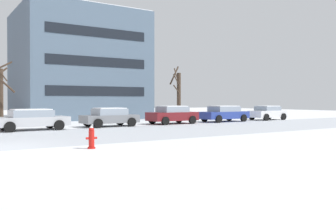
{
  "coord_description": "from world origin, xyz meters",
  "views": [
    {
      "loc": [
        -2.18,
        -15.58,
        1.88
      ],
      "look_at": [
        11.18,
        5.07,
        1.56
      ],
      "focal_mm": 38.91,
      "sensor_mm": 36.0,
      "label": 1
    }
  ],
  "objects_px": {
    "parked_car_gray": "(110,117)",
    "parked_car_white": "(268,113)",
    "parked_car_maroon": "(172,115)",
    "parked_car_blue": "(224,113)",
    "fire_hydrant": "(91,137)",
    "parked_car_silver": "(31,119)"
  },
  "relations": [
    {
      "from": "parked_car_gray",
      "to": "parked_car_blue",
      "type": "bearing_deg",
      "value": 0.17
    },
    {
      "from": "parked_car_maroon",
      "to": "parked_car_white",
      "type": "relative_size",
      "value": 1.06
    },
    {
      "from": "parked_car_gray",
      "to": "parked_car_blue",
      "type": "xyz_separation_m",
      "value": [
        10.9,
        0.03,
        0.03
      ]
    },
    {
      "from": "parked_car_blue",
      "to": "parked_car_white",
      "type": "relative_size",
      "value": 1.19
    },
    {
      "from": "fire_hydrant",
      "to": "parked_car_white",
      "type": "bearing_deg",
      "value": 25.95
    },
    {
      "from": "parked_car_maroon",
      "to": "parked_car_blue",
      "type": "height_order",
      "value": "parked_car_maroon"
    },
    {
      "from": "parked_car_gray",
      "to": "parked_car_blue",
      "type": "distance_m",
      "value": 10.9
    },
    {
      "from": "parked_car_gray",
      "to": "parked_car_white",
      "type": "bearing_deg",
      "value": -0.2
    },
    {
      "from": "parked_car_gray",
      "to": "parked_car_maroon",
      "type": "distance_m",
      "value": 5.45
    },
    {
      "from": "parked_car_maroon",
      "to": "parked_car_white",
      "type": "height_order",
      "value": "parked_car_maroon"
    },
    {
      "from": "fire_hydrant",
      "to": "parked_car_white",
      "type": "distance_m",
      "value": 24.25
    },
    {
      "from": "parked_car_gray",
      "to": "parked_car_white",
      "type": "distance_m",
      "value": 16.34
    },
    {
      "from": "parked_car_silver",
      "to": "parked_car_blue",
      "type": "bearing_deg",
      "value": 1.02
    },
    {
      "from": "parked_car_blue",
      "to": "parked_car_silver",
      "type": "bearing_deg",
      "value": -178.98
    },
    {
      "from": "parked_car_maroon",
      "to": "parked_car_blue",
      "type": "bearing_deg",
      "value": -0.38
    },
    {
      "from": "parked_car_maroon",
      "to": "parked_car_white",
      "type": "distance_m",
      "value": 10.9
    },
    {
      "from": "fire_hydrant",
      "to": "parked_car_maroon",
      "type": "distance_m",
      "value": 15.31
    },
    {
      "from": "fire_hydrant",
      "to": "parked_car_silver",
      "type": "bearing_deg",
      "value": 89.92
    },
    {
      "from": "parked_car_silver",
      "to": "parked_car_white",
      "type": "relative_size",
      "value": 1.17
    },
    {
      "from": "parked_car_white",
      "to": "fire_hydrant",
      "type": "bearing_deg",
      "value": -154.05
    },
    {
      "from": "parked_car_silver",
      "to": "parked_car_white",
      "type": "height_order",
      "value": "parked_car_white"
    },
    {
      "from": "fire_hydrant",
      "to": "parked_car_white",
      "type": "relative_size",
      "value": 0.23
    }
  ]
}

